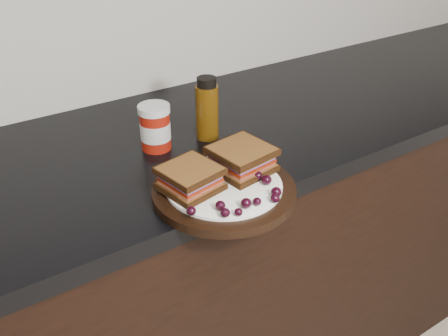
# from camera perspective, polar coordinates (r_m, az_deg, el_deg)

# --- Properties ---
(base_cabinets) EXTENTS (3.96, 0.58, 0.86)m
(base_cabinets) POSITION_cam_1_polar(r_m,az_deg,el_deg) (1.40, -13.17, -16.67)
(base_cabinets) COLOR black
(base_cabinets) RESTS_ON ground_plane
(countertop) EXTENTS (3.98, 0.60, 0.04)m
(countertop) POSITION_cam_1_polar(r_m,az_deg,el_deg) (1.12, -15.87, -0.77)
(countertop) COLOR black
(countertop) RESTS_ON base_cabinets
(plate) EXTENTS (0.28, 0.28, 0.02)m
(plate) POSITION_cam_1_polar(r_m,az_deg,el_deg) (0.97, 0.00, -2.59)
(plate) COLOR black
(plate) RESTS_ON countertop
(sandwich_left) EXTENTS (0.12, 0.12, 0.05)m
(sandwich_left) POSITION_cam_1_polar(r_m,az_deg,el_deg) (0.94, -3.88, -1.19)
(sandwich_left) COLOR brown
(sandwich_left) RESTS_ON plate
(sandwich_right) EXTENTS (0.12, 0.12, 0.05)m
(sandwich_right) POSITION_cam_1_polar(r_m,az_deg,el_deg) (1.00, 2.03, 1.05)
(sandwich_right) COLOR brown
(sandwich_right) RESTS_ON plate
(grape_0) EXTENTS (0.02, 0.02, 0.02)m
(grape_0) POSITION_cam_1_polar(r_m,az_deg,el_deg) (0.88, -3.77, -4.91)
(grape_0) COLOR black
(grape_0) RESTS_ON plate
(grape_1) EXTENTS (0.02, 0.02, 0.02)m
(grape_1) POSITION_cam_1_polar(r_m,az_deg,el_deg) (0.89, -0.42, -4.30)
(grape_1) COLOR black
(grape_1) RESTS_ON plate
(grape_2) EXTENTS (0.02, 0.02, 0.02)m
(grape_2) POSITION_cam_1_polar(r_m,az_deg,el_deg) (0.87, 0.14, -5.13)
(grape_2) COLOR black
(grape_2) RESTS_ON plate
(grape_3) EXTENTS (0.02, 0.02, 0.01)m
(grape_3) POSITION_cam_1_polar(r_m,az_deg,el_deg) (0.87, 1.67, -5.05)
(grape_3) COLOR black
(grape_3) RESTS_ON plate
(grape_4) EXTENTS (0.02, 0.02, 0.02)m
(grape_4) POSITION_cam_1_polar(r_m,az_deg,el_deg) (0.89, 2.55, -4.04)
(grape_4) COLOR black
(grape_4) RESTS_ON plate
(grape_5) EXTENTS (0.02, 0.02, 0.01)m
(grape_5) POSITION_cam_1_polar(r_m,az_deg,el_deg) (0.90, 3.81, -3.84)
(grape_5) COLOR black
(grape_5) RESTS_ON plate
(grape_6) EXTENTS (0.02, 0.02, 0.02)m
(grape_6) POSITION_cam_1_polar(r_m,az_deg,el_deg) (0.91, 5.85, -3.46)
(grape_6) COLOR black
(grape_6) RESTS_ON plate
(grape_7) EXTENTS (0.02, 0.02, 0.02)m
(grape_7) POSITION_cam_1_polar(r_m,az_deg,el_deg) (0.93, 5.99, -2.74)
(grape_7) COLOR black
(grape_7) RESTS_ON plate
(grape_8) EXTENTS (0.02, 0.02, 0.02)m
(grape_8) POSITION_cam_1_polar(r_m,az_deg,el_deg) (0.96, 4.88, -1.36)
(grape_8) COLOR black
(grape_8) RESTS_ON plate
(grape_9) EXTENTS (0.02, 0.02, 0.02)m
(grape_9) POSITION_cam_1_polar(r_m,az_deg,el_deg) (0.97, 3.86, -0.88)
(grape_9) COLOR black
(grape_9) RESTS_ON plate
(grape_10) EXTENTS (0.02, 0.02, 0.02)m
(grape_10) POSITION_cam_1_polar(r_m,az_deg,el_deg) (1.01, 4.03, 0.49)
(grape_10) COLOR black
(grape_10) RESTS_ON plate
(grape_11) EXTENTS (0.02, 0.02, 0.02)m
(grape_11) POSITION_cam_1_polar(r_m,az_deg,el_deg) (0.99, 2.50, -0.20)
(grape_11) COLOR black
(grape_11) RESTS_ON plate
(grape_12) EXTENTS (0.02, 0.02, 0.02)m
(grape_12) POSITION_cam_1_polar(r_m,az_deg,el_deg) (1.02, 2.45, 0.63)
(grape_12) COLOR black
(grape_12) RESTS_ON plate
(grape_13) EXTENTS (0.02, 0.02, 0.02)m
(grape_13) POSITION_cam_1_polar(r_m,az_deg,el_deg) (0.98, -4.21, -0.61)
(grape_13) COLOR black
(grape_13) RESTS_ON plate
(grape_14) EXTENTS (0.02, 0.02, 0.02)m
(grape_14) POSITION_cam_1_polar(r_m,az_deg,el_deg) (0.95, -4.17, -1.83)
(grape_14) COLOR black
(grape_14) RESTS_ON plate
(grape_15) EXTENTS (0.02, 0.02, 0.02)m
(grape_15) POSITION_cam_1_polar(r_m,az_deg,el_deg) (0.93, -3.29, -2.66)
(grape_15) COLOR black
(grape_15) RESTS_ON plate
(grape_16) EXTENTS (0.02, 0.02, 0.02)m
(grape_16) POSITION_cam_1_polar(r_m,az_deg,el_deg) (0.91, -4.32, -3.36)
(grape_16) COLOR black
(grape_16) RESTS_ON plate
(grape_17) EXTENTS (0.02, 0.02, 0.02)m
(grape_17) POSITION_cam_1_polar(r_m,az_deg,el_deg) (0.97, -3.46, -0.81)
(grape_17) COLOR black
(grape_17) RESTS_ON plate
(grape_18) EXTENTS (0.02, 0.02, 0.02)m
(grape_18) POSITION_cam_1_polar(r_m,az_deg,el_deg) (0.93, -5.04, -2.52)
(grape_18) COLOR black
(grape_18) RESTS_ON plate
(grape_19) EXTENTS (0.02, 0.02, 0.02)m
(grape_19) POSITION_cam_1_polar(r_m,az_deg,el_deg) (0.94, -4.80, -2.36)
(grape_19) COLOR black
(grape_19) RESTS_ON plate
(condiment_jar) EXTENTS (0.08, 0.08, 0.10)m
(condiment_jar) POSITION_cam_1_polar(r_m,az_deg,el_deg) (1.12, -7.87, 4.64)
(condiment_jar) COLOR #99180B
(condiment_jar) RESTS_ON countertop
(oil_bottle) EXTENTS (0.06, 0.06, 0.15)m
(oil_bottle) POSITION_cam_1_polar(r_m,az_deg,el_deg) (1.15, -1.95, 6.84)
(oil_bottle) COLOR #4C2E07
(oil_bottle) RESTS_ON countertop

